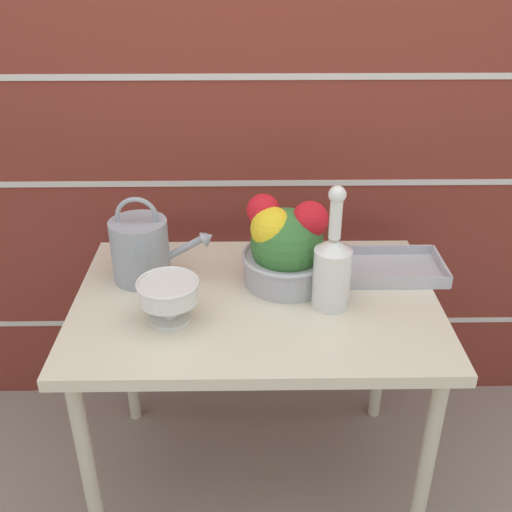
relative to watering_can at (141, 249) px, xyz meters
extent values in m
plane|color=gray|center=(0.35, -0.12, -0.84)|extent=(12.00, 12.00, 0.00)
cube|color=maroon|center=(0.35, 0.37, 0.26)|extent=(3.60, 0.08, 2.20)
cube|color=beige|center=(0.35, 0.33, -0.50)|extent=(3.53, 0.00, 0.02)
cube|color=beige|center=(0.35, 0.33, 0.08)|extent=(3.53, 0.00, 0.02)
cube|color=beige|center=(0.35, 0.33, 0.44)|extent=(3.53, 0.00, 0.02)
cube|color=beige|center=(0.35, -0.12, -0.12)|extent=(1.06, 0.72, 0.04)
cylinder|color=beige|center=(-0.13, -0.42, -0.49)|extent=(0.04, 0.04, 0.70)
cylinder|color=beige|center=(0.82, -0.42, -0.49)|extent=(0.04, 0.04, 0.70)
cylinder|color=beige|center=(-0.13, 0.18, -0.49)|extent=(0.04, 0.04, 0.70)
cylinder|color=beige|center=(0.82, 0.18, -0.49)|extent=(0.04, 0.04, 0.70)
cylinder|color=#93999E|center=(0.00, 0.00, 0.00)|extent=(0.17, 0.17, 0.19)
cylinder|color=#93999E|center=(0.14, 0.00, 0.01)|extent=(0.14, 0.02, 0.09)
cone|color=#93999E|center=(0.20, 0.00, 0.04)|extent=(0.05, 0.05, 0.06)
torus|color=#93999E|center=(0.00, 0.00, 0.11)|extent=(0.13, 0.01, 0.13)
cylinder|color=silver|center=(0.11, -0.23, -0.10)|extent=(0.12, 0.12, 0.01)
cylinder|color=silver|center=(0.11, -0.23, -0.06)|extent=(0.04, 0.04, 0.05)
sphere|color=silver|center=(0.11, -0.23, -0.06)|extent=(0.05, 0.05, 0.05)
cylinder|color=silver|center=(0.11, -0.23, -0.01)|extent=(0.16, 0.16, 0.05)
torus|color=silver|center=(0.11, -0.23, 0.02)|extent=(0.17, 0.17, 0.01)
cylinder|color=#ADADB2|center=(0.44, -0.03, -0.06)|extent=(0.26, 0.26, 0.09)
torus|color=#ADADB2|center=(0.44, -0.03, -0.01)|extent=(0.27, 0.27, 0.01)
sphere|color=#387033|center=(0.44, -0.03, 0.03)|extent=(0.22, 0.22, 0.22)
sphere|color=yellow|center=(0.39, -0.04, 0.09)|extent=(0.13, 0.13, 0.13)
sphere|color=red|center=(0.37, 0.00, 0.12)|extent=(0.10, 0.10, 0.10)
sphere|color=red|center=(0.50, -0.03, 0.11)|extent=(0.11, 0.11, 0.11)
cylinder|color=silver|center=(0.56, -0.16, -0.01)|extent=(0.11, 0.11, 0.18)
cone|color=silver|center=(0.56, -0.16, 0.10)|extent=(0.11, 0.11, 0.04)
cylinder|color=silver|center=(0.56, -0.16, 0.17)|extent=(0.03, 0.03, 0.11)
sphere|color=silver|center=(0.56, -0.16, 0.24)|extent=(0.05, 0.05, 0.05)
cube|color=#B7B7BC|center=(0.77, 0.02, -0.10)|extent=(0.32, 0.21, 0.01)
cube|color=#B7B7BC|center=(0.77, -0.08, -0.08)|extent=(0.32, 0.01, 0.04)
cube|color=#B7B7BC|center=(0.77, 0.13, -0.08)|extent=(0.32, 0.01, 0.04)
cube|color=#B7B7BC|center=(0.61, 0.02, -0.08)|extent=(0.01, 0.21, 0.04)
cube|color=#B7B7BC|center=(0.93, 0.02, -0.08)|extent=(0.01, 0.21, 0.04)
camera|label=1|loc=(0.32, -1.60, 0.85)|focal=42.00mm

